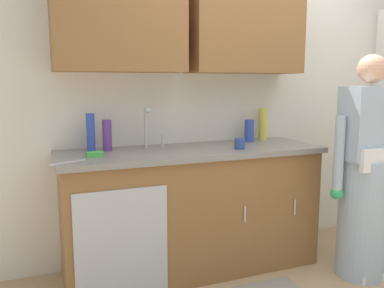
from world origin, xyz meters
name	(u,v)px	position (x,y,z in m)	size (l,w,h in m)	color
kitchen_wall_with_uppers	(225,77)	(-0.14, 0.99, 1.48)	(4.80, 0.44, 2.70)	silver
counter_cabinet	(192,212)	(-0.55, 0.70, 0.45)	(1.90, 0.62, 0.90)	brown
countertop	(192,151)	(-0.55, 0.70, 0.92)	(1.96, 0.66, 0.04)	gray
sink	(157,153)	(-0.82, 0.71, 0.93)	(0.50, 0.36, 0.35)	#B7BABF
person_at_sink	(364,185)	(0.57, 0.13, 0.69)	(0.55, 0.34, 1.62)	white
bottle_cleaner_spray	(249,131)	(0.02, 0.86, 1.03)	(0.08, 0.08, 0.18)	#334CB2
bottle_water_short	(263,124)	(0.18, 0.90, 1.08)	(0.07, 0.07, 0.27)	#D8D14C
bottle_water_tall	(91,132)	(-1.26, 0.86, 1.08)	(0.06, 0.06, 0.27)	#334CB2
bottle_dish_liquid	(107,135)	(-1.15, 0.84, 1.05)	(0.07, 0.07, 0.22)	#66388C
cup_by_sink	(240,143)	(-0.23, 0.56, 0.98)	(0.08, 0.08, 0.08)	#33478C
knife_on_counter	(68,162)	(-1.45, 0.49, 0.94)	(0.24, 0.02, 0.01)	silver
sponge	(95,154)	(-1.27, 0.64, 0.96)	(0.11, 0.07, 0.03)	#4CBF4C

